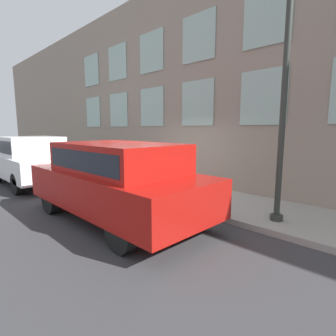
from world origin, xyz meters
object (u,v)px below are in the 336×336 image
at_px(parked_truck_red_near, 117,176).
at_px(street_lamp, 289,23).
at_px(fire_hydrant, 173,184).
at_px(parked_car_white_far, 32,159).
at_px(person, 163,165).

distance_m(parked_truck_red_near, street_lamp, 4.62).
bearing_deg(fire_hydrant, parked_car_white_far, 110.91).
height_order(parked_truck_red_near, parked_car_white_far, parked_car_white_far).
height_order(fire_hydrant, person, person).
height_order(fire_hydrant, parked_car_white_far, parked_car_white_far).
relative_size(parked_truck_red_near, street_lamp, 0.74).
distance_m(fire_hydrant, person, 0.84).
distance_m(parked_car_white_far, street_lamp, 9.03).
height_order(person, parked_truck_red_near, parked_truck_red_near).
bearing_deg(parked_truck_red_near, street_lamp, -52.29).
bearing_deg(parked_car_white_far, parked_truck_red_near, -89.80).
bearing_deg(fire_hydrant, parked_truck_red_near, -174.98).
bearing_deg(parked_truck_red_near, person, 20.46).
xyz_separation_m(person, street_lamp, (-0.13, -3.58, 3.09)).
bearing_deg(person, parked_car_white_far, 152.59).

